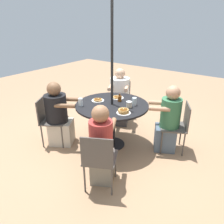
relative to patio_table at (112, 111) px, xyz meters
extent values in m
plane|color=tan|center=(0.00, 0.00, -0.65)|extent=(12.00, 12.00, 0.00)
cylinder|color=black|center=(0.00, 0.00, -0.64)|extent=(0.44, 0.44, 0.01)
cylinder|color=black|center=(0.00, 0.00, -0.28)|extent=(0.11, 0.11, 0.74)
cylinder|color=black|center=(0.00, 0.00, 0.10)|extent=(1.20, 1.20, 0.03)
cylinder|color=black|center=(0.00, 0.00, 0.52)|extent=(0.04, 0.04, 2.34)
cylinder|color=#514C47|center=(-0.24, 0.82, -0.44)|extent=(0.02, 0.02, 0.42)
cylinder|color=#514C47|center=(-0.54, 0.66, -0.44)|extent=(0.02, 0.02, 0.42)
cylinder|color=#514C47|center=(-0.40, 1.13, -0.44)|extent=(0.02, 0.02, 0.42)
cylinder|color=#514C47|center=(-0.71, 0.97, -0.44)|extent=(0.02, 0.02, 0.42)
cube|color=#514C47|center=(-0.47, 0.89, -0.22)|extent=(0.55, 0.55, 0.02)
cube|color=#514C47|center=(-0.56, 1.07, -0.02)|extent=(0.35, 0.20, 0.39)
cube|color=slate|center=(-0.42, 0.80, -0.44)|extent=(0.43, 0.44, 0.42)
cylinder|color=#38754C|center=(-0.44, 0.84, 0.02)|extent=(0.32, 0.32, 0.49)
sphere|color=tan|center=(-0.44, 0.84, 0.36)|extent=(0.22, 0.22, 0.22)
cylinder|color=tan|center=(-0.24, 0.73, 0.14)|extent=(0.21, 0.32, 0.07)
cylinder|color=tan|center=(-0.47, 0.61, 0.14)|extent=(0.21, 0.32, 0.07)
cylinder|color=#514C47|center=(-0.82, -0.22, -0.44)|extent=(0.02, 0.02, 0.42)
cylinder|color=#514C47|center=(-0.67, -0.53, -0.44)|extent=(0.02, 0.02, 0.42)
cylinder|color=#514C47|center=(-1.14, -0.38, -0.44)|extent=(0.02, 0.02, 0.42)
cylinder|color=#514C47|center=(-0.98, -0.69, -0.44)|extent=(0.02, 0.02, 0.42)
cube|color=#514C47|center=(-0.90, -0.45, -0.22)|extent=(0.55, 0.55, 0.02)
cube|color=#514C47|center=(-1.08, -0.54, -0.02)|extent=(0.19, 0.36, 0.39)
cube|color=#3D3D42|center=(-0.80, -0.40, -0.44)|extent=(0.54, 0.52, 0.42)
cylinder|color=white|center=(-0.85, -0.43, 0.04)|extent=(0.39, 0.39, 0.53)
sphere|color=#DBA884|center=(-0.85, -0.43, 0.40)|extent=(0.21, 0.21, 0.21)
cylinder|color=#DBA884|center=(-0.75, -0.20, 0.17)|extent=(0.31, 0.20, 0.07)
cylinder|color=#DBA884|center=(-0.60, -0.48, 0.17)|extent=(0.31, 0.20, 0.07)
cylinder|color=#514C47|center=(0.29, -0.80, -0.44)|extent=(0.02, 0.02, 0.42)
cylinder|color=#514C47|center=(0.59, -0.62, -0.44)|extent=(0.02, 0.02, 0.42)
cylinder|color=#514C47|center=(0.48, -1.10, -0.44)|extent=(0.02, 0.02, 0.42)
cylinder|color=#514C47|center=(0.77, -0.91, -0.44)|extent=(0.02, 0.02, 0.42)
cube|color=#514C47|center=(0.53, -0.86, -0.22)|extent=(0.56, 0.56, 0.02)
cube|color=#514C47|center=(0.64, -1.02, -0.02)|extent=(0.34, 0.22, 0.39)
cube|color=beige|center=(0.47, -0.76, -0.44)|extent=(0.50, 0.51, 0.42)
cylinder|color=black|center=(0.50, -0.81, 0.01)|extent=(0.37, 0.37, 0.48)
sphere|color=brown|center=(0.50, -0.81, 0.36)|extent=(0.23, 0.23, 0.23)
cylinder|color=brown|center=(0.27, -0.71, 0.13)|extent=(0.24, 0.32, 0.07)
cylinder|color=brown|center=(0.52, -0.55, 0.13)|extent=(0.24, 0.32, 0.07)
cylinder|color=#514C47|center=(0.82, 0.24, -0.44)|extent=(0.02, 0.02, 0.42)
cylinder|color=#514C47|center=(0.66, 0.54, -0.44)|extent=(0.02, 0.02, 0.42)
cylinder|color=#514C47|center=(1.13, 0.40, -0.44)|extent=(0.02, 0.02, 0.42)
cylinder|color=#514C47|center=(0.97, 0.71, -0.44)|extent=(0.02, 0.02, 0.42)
cube|color=#514C47|center=(0.89, 0.47, -0.22)|extent=(0.55, 0.55, 0.02)
cube|color=#514C47|center=(1.07, 0.56, -0.02)|extent=(0.20, 0.35, 0.39)
cube|color=gray|center=(0.80, 0.42, -0.44)|extent=(0.41, 0.40, 0.42)
cylinder|color=#B73833|center=(0.84, 0.44, 0.02)|extent=(0.30, 0.30, 0.50)
sphere|color=#A3704C|center=(0.84, 0.44, 0.37)|extent=(0.22, 0.22, 0.22)
cylinder|color=#A3704C|center=(0.74, 0.25, 0.14)|extent=(0.30, 0.20, 0.07)
cylinder|color=#A3704C|center=(0.62, 0.47, 0.14)|extent=(0.30, 0.20, 0.07)
cylinder|color=white|center=(0.02, -0.29, 0.12)|extent=(0.21, 0.21, 0.01)
cylinder|color=#BC8947|center=(0.01, -0.29, 0.13)|extent=(0.15, 0.15, 0.01)
cylinder|color=#BC8947|center=(0.02, -0.28, 0.14)|extent=(0.15, 0.15, 0.01)
ellipsoid|color=brown|center=(0.02, -0.29, 0.15)|extent=(0.12, 0.11, 0.00)
cube|color=#F4E084|center=(0.01, -0.28, 0.16)|extent=(0.03, 0.03, 0.01)
cylinder|color=white|center=(-0.29, -0.09, 0.12)|extent=(0.21, 0.21, 0.01)
cylinder|color=#BC8947|center=(-0.29, -0.10, 0.13)|extent=(0.16, 0.16, 0.01)
cylinder|color=#BC8947|center=(-0.28, -0.10, 0.14)|extent=(0.16, 0.16, 0.01)
ellipsoid|color=brown|center=(-0.29, -0.09, 0.15)|extent=(0.13, 0.12, 0.00)
cube|color=#F4E084|center=(-0.29, -0.09, 0.15)|extent=(0.03, 0.03, 0.01)
cylinder|color=white|center=(0.19, 0.35, 0.12)|extent=(0.21, 0.21, 0.01)
cylinder|color=#BC8947|center=(0.19, 0.36, 0.13)|extent=(0.15, 0.15, 0.01)
cylinder|color=#BC8947|center=(0.19, 0.35, 0.15)|extent=(0.15, 0.15, 0.01)
cylinder|color=#BC8947|center=(0.20, 0.35, 0.16)|extent=(0.16, 0.16, 0.01)
cylinder|color=#BC8947|center=(0.19, 0.35, 0.17)|extent=(0.16, 0.16, 0.01)
ellipsoid|color=brown|center=(0.19, 0.35, 0.18)|extent=(0.12, 0.11, 0.00)
cube|color=#F4E084|center=(0.19, 0.35, 0.19)|extent=(0.03, 0.03, 0.01)
cylinder|color=brown|center=(-0.18, 0.03, 0.16)|extent=(0.06, 0.06, 0.09)
cylinder|color=brown|center=(-0.18, 0.03, 0.23)|extent=(0.03, 0.03, 0.04)
torus|color=brown|center=(-0.16, 0.03, 0.18)|extent=(0.04, 0.01, 0.04)
cylinder|color=beige|center=(-0.05, 0.30, 0.16)|extent=(0.09, 0.09, 0.09)
cylinder|color=white|center=(-0.05, 0.30, 0.21)|extent=(0.09, 0.09, 0.01)
cylinder|color=silver|center=(-0.18, 0.32, 0.18)|extent=(0.07, 0.07, 0.13)
cylinder|color=silver|center=(0.35, -0.36, 0.18)|extent=(0.07, 0.07, 0.13)
camera|label=1|loc=(2.68, 1.96, 1.45)|focal=35.00mm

